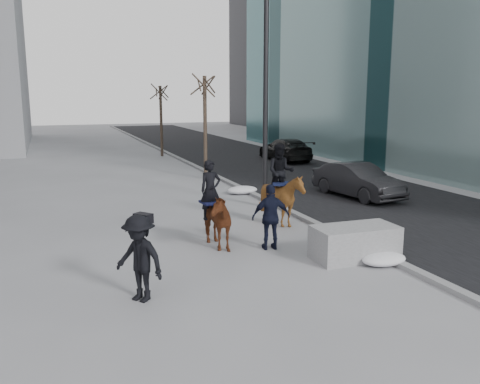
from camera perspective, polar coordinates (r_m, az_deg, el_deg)
name	(u,v)px	position (r m, az deg, el deg)	size (l,w,h in m)	color
ground	(257,259)	(12.80, 1.93, -7.57)	(120.00, 120.00, 0.00)	gray
road	(311,180)	(24.55, 7.96, 1.35)	(8.00, 90.00, 0.01)	black
curb	(233,184)	(22.90, -0.85, 0.90)	(0.25, 90.00, 0.12)	gray
planter	(355,243)	(13.04, 12.76, -5.56)	(2.10, 1.05, 0.84)	#99999C
car_near	(358,180)	(20.71, 13.06, 1.27)	(1.44, 4.13, 1.36)	black
car_far	(285,149)	(31.49, 5.09, 4.78)	(1.93, 4.75, 1.38)	black
tree_near	(205,123)	(24.42, -3.94, 7.79)	(1.20, 1.20, 5.44)	#3A2D22
tree_far	(161,117)	(33.93, -8.85, 8.27)	(1.20, 1.20, 5.08)	#362B20
mounted_left	(212,215)	(13.60, -3.14, -2.64)	(1.00, 1.88, 2.34)	#4C220F
mounted_right	(282,193)	(15.79, 4.72, -0.16)	(1.86, 1.95, 2.57)	#4F2C0F
feeder	(271,217)	(13.41, 3.50, -2.81)	(1.09, 0.94, 1.75)	black
camera_crew	(139,258)	(10.29, -11.23, -7.26)	(1.21, 1.29, 1.75)	black
lamppost	(269,66)	(17.97, 3.28, 13.91)	(0.25, 2.90, 9.09)	black
snow_piles	(285,211)	(17.35, 5.04, -2.10)	(1.28, 10.25, 0.33)	silver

